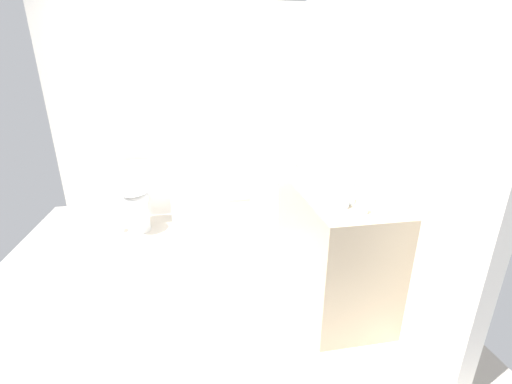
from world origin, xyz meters
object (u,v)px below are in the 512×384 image
at_px(sink_faucet, 352,182).
at_px(drinking_glass_1, 343,201).
at_px(toilet, 137,197).
at_px(toilet_paper_roll, 119,227).
at_px(bathtub, 238,197).
at_px(drinking_glass_2, 340,192).
at_px(sink_basin, 327,183).
at_px(water_bottle_2, 312,166).
at_px(water_bottle_0, 350,187).
at_px(water_bottle_1, 308,161).
at_px(drinking_glass_0, 362,206).

relative_size(sink_faucet, drinking_glass_1, 1.70).
relative_size(toilet, sink_faucet, 4.96).
bearing_deg(drinking_glass_1, toilet_paper_roll, 135.81).
height_order(bathtub, drinking_glass_2, bathtub).
bearing_deg(drinking_glass_2, sink_faucet, 50.32).
relative_size(sink_basin, water_bottle_2, 1.81).
bearing_deg(bathtub, toilet, 177.40).
relative_size(water_bottle_0, drinking_glass_1, 2.64).
relative_size(water_bottle_1, water_bottle_2, 1.09).
xyz_separation_m(sink_faucet, water_bottle_0, (-0.18, -0.34, 0.08)).
bearing_deg(sink_basin, drinking_glass_2, -89.47).
bearing_deg(drinking_glass_0, toilet, 131.02).
distance_m(water_bottle_1, drinking_glass_2, 0.62).
height_order(water_bottle_1, toilet_paper_roll, water_bottle_1).
bearing_deg(toilet_paper_roll, water_bottle_2, -31.37).
relative_size(drinking_glass_0, drinking_glass_2, 0.94).
bearing_deg(water_bottle_2, drinking_glass_2, -86.33).
xyz_separation_m(toilet, sink_faucet, (1.83, -1.42, 0.54)).
relative_size(water_bottle_1, drinking_glass_0, 2.54).
bearing_deg(water_bottle_0, sink_basin, 93.92).
relative_size(water_bottle_0, water_bottle_1, 1.12).
bearing_deg(drinking_glass_0, sink_faucet, 71.44).
distance_m(bathtub, drinking_glass_0, 2.03).
distance_m(sink_faucet, water_bottle_1, 0.45).
xyz_separation_m(water_bottle_2, drinking_glass_2, (0.03, -0.49, -0.05)).
height_order(water_bottle_2, drinking_glass_0, water_bottle_2).
bearing_deg(water_bottle_0, drinking_glass_0, -85.91).
bearing_deg(drinking_glass_1, sink_faucet, 57.95).
bearing_deg(water_bottle_0, drinking_glass_1, -141.31).
xyz_separation_m(toilet, drinking_glass_1, (1.58, -1.81, 0.56)).
bearing_deg(toilet, toilet_paper_roll, -72.96).
height_order(drinking_glass_0, toilet_paper_roll, drinking_glass_0).
bearing_deg(drinking_glass_2, drinking_glass_0, -82.83).
distance_m(sink_faucet, drinking_glass_2, 0.31).
distance_m(drinking_glass_2, toilet_paper_roll, 2.60).
height_order(sink_basin, drinking_glass_2, drinking_glass_2).
bearing_deg(drinking_glass_1, water_bottle_0, 38.69).
distance_m(water_bottle_0, drinking_glass_2, 0.12).
bearing_deg(drinking_glass_0, drinking_glass_2, 97.17).
distance_m(water_bottle_2, toilet_paper_roll, 2.32).
xyz_separation_m(sink_basin, water_bottle_1, (-0.02, 0.38, 0.07)).
height_order(water_bottle_0, toilet_paper_roll, water_bottle_0).
xyz_separation_m(sink_basin, drinking_glass_1, (-0.05, -0.39, 0.01)).
relative_size(toilet, drinking_glass_0, 9.03).
xyz_separation_m(bathtub, sink_faucet, (0.70, -1.37, 0.60)).
xyz_separation_m(water_bottle_0, water_bottle_2, (-0.05, 0.59, -0.02)).
distance_m(water_bottle_0, drinking_glass_0, 0.17).
xyz_separation_m(water_bottle_0, drinking_glass_0, (0.01, -0.15, -0.07)).
bearing_deg(toilet_paper_roll, toilet, 15.45).
bearing_deg(sink_faucet, water_bottle_1, 119.50).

